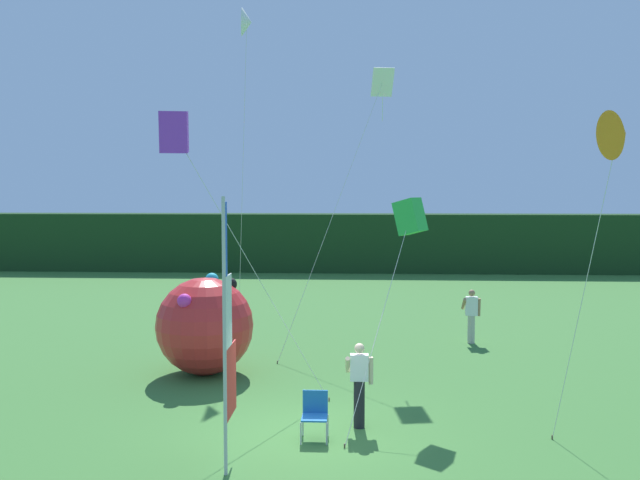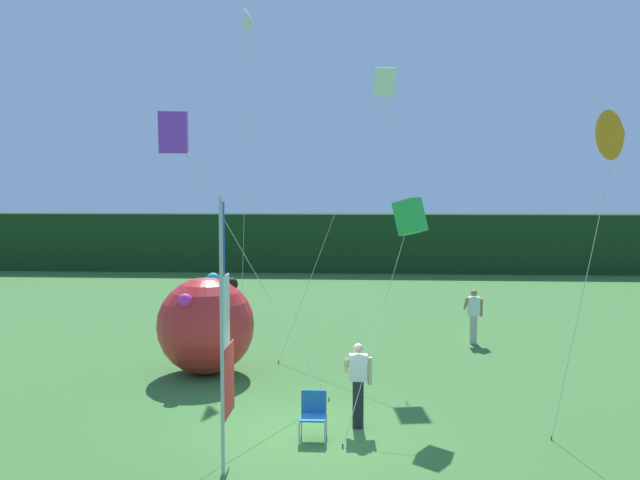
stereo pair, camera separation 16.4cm
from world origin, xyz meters
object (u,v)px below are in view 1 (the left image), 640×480
(kite_purple_box_2, at_px, (174,133))
(kite_white_delta_3, at_px, (247,23))
(person_near_banner, at_px, (359,383))
(kite_green_box_1, at_px, (410,217))
(banner_flag, at_px, (228,339))
(inflatable_balloon, at_px, (205,326))
(folding_chair, at_px, (315,412))
(kite_white_diamond_4, at_px, (377,97))
(person_mid_field, at_px, (471,315))
(kite_orange_delta_0, at_px, (618,135))

(kite_purple_box_2, distance_m, kite_white_delta_3, 9.91)
(person_near_banner, distance_m, kite_green_box_1, 3.92)
(banner_flag, distance_m, person_near_banner, 3.33)
(person_near_banner, bearing_deg, kite_white_delta_3, 111.53)
(inflatable_balloon, distance_m, kite_green_box_1, 6.09)
(folding_chair, bearing_deg, kite_white_delta_3, 105.83)
(kite_green_box_1, height_order, kite_purple_box_2, kite_purple_box_2)
(kite_green_box_1, height_order, kite_white_diamond_4, kite_white_diamond_4)
(person_mid_field, height_order, inflatable_balloon, inflatable_balloon)
(inflatable_balloon, height_order, kite_green_box_1, kite_green_box_1)
(kite_orange_delta_0, bearing_deg, kite_green_box_1, 138.63)
(person_near_banner, height_order, kite_purple_box_2, kite_purple_box_2)
(kite_white_diamond_4, bearing_deg, folding_chair, -99.77)
(person_mid_field, height_order, kite_white_diamond_4, kite_white_diamond_4)
(folding_chair, distance_m, kite_purple_box_2, 6.13)
(kite_white_delta_3, distance_m, kite_white_diamond_4, 5.29)
(kite_white_delta_3, bearing_deg, person_near_banner, -68.47)
(kite_green_box_1, xyz_separation_m, kite_white_diamond_4, (-0.58, 5.40, 3.36))
(folding_chair, xyz_separation_m, kite_white_diamond_4, (1.38, 8.00, 6.95))
(folding_chair, bearing_deg, kite_green_box_1, 53.07)
(person_near_banner, relative_size, kite_green_box_1, 0.37)
(folding_chair, height_order, kite_orange_delta_0, kite_orange_delta_0)
(person_near_banner, xyz_separation_m, kite_white_diamond_4, (0.54, 7.35, 6.56))
(kite_white_diamond_4, bearing_deg, kite_orange_delta_0, -64.70)
(person_near_banner, relative_size, kite_orange_delta_0, 0.28)
(banner_flag, bearing_deg, kite_orange_delta_0, 9.41)
(inflatable_balloon, xyz_separation_m, kite_orange_delta_0, (8.42, -4.85, 4.41))
(inflatable_balloon, distance_m, kite_orange_delta_0, 10.67)
(kite_purple_box_2, xyz_separation_m, kite_white_diamond_4, (4.24, 7.07, 1.61))
(kite_white_delta_3, relative_size, kite_white_diamond_4, 1.28)
(banner_flag, xyz_separation_m, folding_chair, (1.37, 1.48, -1.69))
(kite_green_box_1, bearing_deg, kite_purple_box_2, -160.85)
(kite_green_box_1, distance_m, kite_purple_box_2, 5.39)
(banner_flag, height_order, kite_white_diamond_4, kite_white_diamond_4)
(banner_flag, distance_m, kite_white_diamond_4, 11.18)
(inflatable_balloon, distance_m, kite_purple_box_2, 5.81)
(inflatable_balloon, bearing_deg, folding_chair, -55.43)
(person_near_banner, height_order, kite_white_delta_3, kite_white_delta_3)
(banner_flag, relative_size, kite_white_delta_3, 0.43)
(banner_flag, height_order, folding_chair, banner_flag)
(kite_orange_delta_0, bearing_deg, folding_chair, 176.03)
(person_near_banner, xyz_separation_m, kite_white_delta_3, (-3.64, 9.23, 9.21))
(person_near_banner, distance_m, person_mid_field, 8.57)
(person_mid_field, height_order, kite_orange_delta_0, kite_orange_delta_0)
(person_mid_field, bearing_deg, kite_white_delta_3, 168.92)
(banner_flag, relative_size, kite_white_diamond_4, 0.55)
(person_mid_field, relative_size, kite_white_diamond_4, 0.20)
(folding_chair, bearing_deg, kite_white_diamond_4, 80.23)
(person_mid_field, distance_m, inflatable_balloon, 8.42)
(person_near_banner, xyz_separation_m, person_mid_field, (3.47, 7.84, -0.02))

